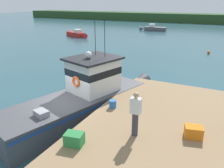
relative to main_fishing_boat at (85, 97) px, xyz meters
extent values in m
plane|color=#2D5660|center=(-0.37, -0.88, -1.01)|extent=(200.00, 200.00, 0.00)
cylinder|color=#4C3D2D|center=(1.83, 3.22, -0.51)|extent=(0.36, 0.36, 1.00)
cube|color=#937551|center=(4.43, -0.88, 0.09)|extent=(6.00, 9.00, 0.20)
cube|color=#4C4C51|center=(-0.17, -0.54, -0.46)|extent=(4.74, 8.38, 1.10)
cone|color=#4C4C51|center=(1.27, 4.14, -0.46)|extent=(1.58, 2.04, 1.10)
cube|color=#234C9E|center=(-0.17, -0.54, -0.01)|extent=(4.71, 8.23, 0.12)
cube|color=#4C4C51|center=(-0.17, -0.54, 0.15)|extent=(4.78, 8.39, 0.12)
cube|color=silver|center=(0.19, 0.61, 0.99)|extent=(2.46, 2.66, 1.80)
cube|color=black|center=(0.19, 0.61, 1.31)|extent=(2.49, 2.69, 0.36)
cube|color=#232328|center=(0.19, 0.61, 1.94)|extent=(2.78, 3.02, 0.10)
sphere|color=white|center=(0.10, 0.32, 2.17)|extent=(0.36, 0.36, 0.36)
cylinder|color=black|center=(0.00, 1.19, 2.89)|extent=(0.03, 0.03, 1.80)
cylinder|color=black|center=(0.67, 0.98, 2.89)|extent=(0.03, 0.03, 1.80)
cube|color=#939399|center=(-0.29, -2.80, 0.27)|extent=(0.70, 0.60, 0.36)
torus|color=orange|center=(-1.37, -3.10, 0.15)|extent=(0.70, 0.70, 0.12)
torus|color=#EA5119|center=(-0.15, -0.48, 0.99)|extent=(0.55, 0.25, 0.54)
cube|color=orange|center=(5.52, -1.59, 0.40)|extent=(0.69, 0.57, 0.41)
cube|color=#2D8442|center=(2.08, -3.81, 0.41)|extent=(0.67, 0.55, 0.43)
cylinder|color=#2866B2|center=(1.97, -0.75, 0.36)|extent=(0.32, 0.32, 0.34)
cylinder|color=#383842|center=(3.65, -2.38, 0.62)|extent=(0.22, 0.22, 0.86)
cube|color=white|center=(3.65, -2.38, 1.33)|extent=(0.36, 0.22, 0.56)
sphere|color=tan|center=(3.65, -2.38, 1.72)|extent=(0.20, 0.20, 0.20)
cube|color=#4C4C51|center=(-6.96, 36.80, -0.62)|extent=(4.36, 1.64, 0.78)
cone|color=#4C4C51|center=(-9.63, 36.63, -0.62)|extent=(1.12, 0.85, 0.78)
cube|color=silver|center=(-7.71, 36.75, 0.06)|extent=(1.14, 1.16, 0.58)
cube|color=red|center=(-16.98, 23.22, -0.65)|extent=(4.13, 2.61, 0.72)
cone|color=red|center=(-14.68, 22.32, -0.65)|extent=(1.18, 1.03, 0.72)
cube|color=silver|center=(-16.34, 22.97, -0.02)|extent=(1.28, 1.29, 0.54)
sphere|color=#EA5B19|center=(4.57, 18.80, -0.83)|extent=(0.35, 0.35, 0.35)
cube|color=#284723|center=(-0.37, 61.12, 0.19)|extent=(120.00, 8.00, 2.40)
camera|label=1|loc=(6.00, -8.88, 4.65)|focal=36.06mm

